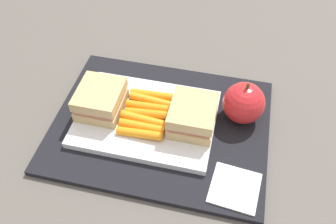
% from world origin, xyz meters
% --- Properties ---
extents(ground_plane, '(2.40, 2.40, 0.00)m').
position_xyz_m(ground_plane, '(0.00, 0.00, 0.00)').
color(ground_plane, '#56514C').
extents(lunchbag_mat, '(0.36, 0.28, 0.01)m').
position_xyz_m(lunchbag_mat, '(0.00, 0.00, 0.01)').
color(lunchbag_mat, black).
rests_on(lunchbag_mat, ground_plane).
extents(food_tray, '(0.23, 0.17, 0.01)m').
position_xyz_m(food_tray, '(-0.03, 0.00, 0.02)').
color(food_tray, white).
rests_on(food_tray, lunchbag_mat).
extents(sandwich_half_left, '(0.07, 0.08, 0.04)m').
position_xyz_m(sandwich_half_left, '(-0.10, 0.00, 0.04)').
color(sandwich_half_left, tan).
rests_on(sandwich_half_left, food_tray).
extents(sandwich_half_right, '(0.07, 0.08, 0.04)m').
position_xyz_m(sandwich_half_right, '(0.05, 0.00, 0.04)').
color(sandwich_half_right, tan).
rests_on(sandwich_half_right, food_tray).
extents(carrot_sticks_bundle, '(0.08, 0.10, 0.02)m').
position_xyz_m(carrot_sticks_bundle, '(-0.03, 0.00, 0.03)').
color(carrot_sticks_bundle, orange).
rests_on(carrot_sticks_bundle, food_tray).
extents(apple, '(0.07, 0.07, 0.08)m').
position_xyz_m(apple, '(0.13, 0.04, 0.05)').
color(apple, red).
rests_on(apple, lunchbag_mat).
extents(paper_napkin, '(0.08, 0.08, 0.00)m').
position_xyz_m(paper_napkin, '(0.14, -0.10, 0.01)').
color(paper_napkin, white).
rests_on(paper_napkin, lunchbag_mat).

